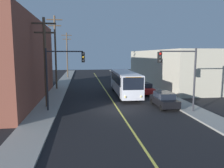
% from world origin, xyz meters
% --- Properties ---
extents(ground_plane, '(120.00, 120.00, 0.00)m').
position_xyz_m(ground_plane, '(0.00, 0.00, 0.00)').
color(ground_plane, black).
extents(sidewalk_left, '(2.50, 90.00, 0.15)m').
position_xyz_m(sidewalk_left, '(-7.25, 10.00, 0.07)').
color(sidewalk_left, gray).
rests_on(sidewalk_left, ground).
extents(sidewalk_right, '(2.50, 90.00, 0.15)m').
position_xyz_m(sidewalk_right, '(7.25, 10.00, 0.07)').
color(sidewalk_right, gray).
rests_on(sidewalk_right, ground).
extents(lane_stripe_center, '(0.16, 60.00, 0.01)m').
position_xyz_m(lane_stripe_center, '(0.00, 15.00, 0.01)').
color(lane_stripe_center, '#D8CC4C').
rests_on(lane_stripe_center, ground).
extents(building_right_warehouse, '(12.00, 27.55, 6.31)m').
position_xyz_m(building_right_warehouse, '(14.50, 18.45, 3.15)').
color(building_right_warehouse, beige).
rests_on(building_right_warehouse, ground).
extents(city_bus, '(2.92, 12.22, 3.20)m').
position_xyz_m(city_bus, '(2.20, 8.19, 1.82)').
color(city_bus, silver).
rests_on(city_bus, ground).
extents(parked_car_black, '(1.84, 4.41, 1.62)m').
position_xyz_m(parked_car_black, '(4.95, 0.56, 0.84)').
color(parked_car_black, black).
rests_on(parked_car_black, ground).
extents(parked_car_red, '(1.97, 4.47, 1.62)m').
position_xyz_m(parked_car_red, '(4.99, 8.34, 0.84)').
color(parked_car_red, maroon).
rests_on(parked_car_red, ground).
extents(parked_car_white, '(1.95, 4.46, 1.62)m').
position_xyz_m(parked_car_white, '(4.74, 15.63, 0.84)').
color(parked_car_white, silver).
rests_on(parked_car_white, ground).
extents(utility_pole_near, '(2.40, 0.28, 9.10)m').
position_xyz_m(utility_pole_near, '(-7.29, 2.06, 5.18)').
color(utility_pole_near, brown).
rests_on(utility_pole_near, sidewalk_left).
extents(utility_pole_mid, '(2.40, 0.28, 11.32)m').
position_xyz_m(utility_pole_mid, '(-7.64, 14.36, 6.33)').
color(utility_pole_mid, brown).
rests_on(utility_pole_mid, sidewalk_left).
extents(utility_pole_far, '(2.40, 0.28, 10.49)m').
position_xyz_m(utility_pole_far, '(-7.01, 32.26, 5.90)').
color(utility_pole_far, brown).
rests_on(utility_pole_far, sidewalk_left).
extents(traffic_signal_left_corner, '(3.75, 0.48, 6.00)m').
position_xyz_m(traffic_signal_left_corner, '(-5.41, 0.35, 4.30)').
color(traffic_signal_left_corner, '#2D2D33').
rests_on(traffic_signal_left_corner, sidewalk_left).
extents(traffic_signal_right_corner, '(3.75, 0.48, 6.00)m').
position_xyz_m(traffic_signal_right_corner, '(5.41, -1.90, 4.30)').
color(traffic_signal_right_corner, '#2D2D33').
rests_on(traffic_signal_right_corner, sidewalk_right).
extents(fire_hydrant, '(0.44, 0.26, 0.84)m').
position_xyz_m(fire_hydrant, '(6.85, 4.65, 0.58)').
color(fire_hydrant, red).
rests_on(fire_hydrant, sidewalk_right).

